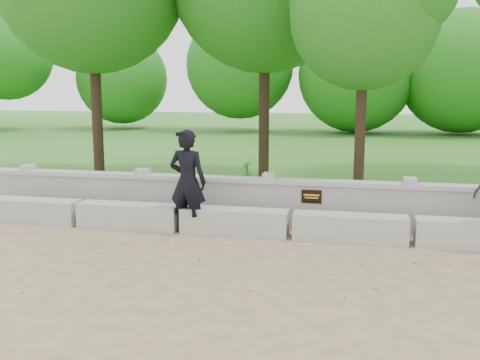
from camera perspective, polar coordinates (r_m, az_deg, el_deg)
name	(u,v)px	position (r m, az deg, el deg)	size (l,w,h in m)	color
ground	(273,273)	(7.55, 3.59, -9.92)	(80.00, 80.00, 0.00)	tan
lawn	(329,152)	(21.20, 9.48, 2.98)	(40.00, 22.00, 0.25)	#366F23
concrete_bench	(291,224)	(9.29, 5.43, -4.75)	(11.90, 0.45, 0.45)	#AEABA4
parapet_wall	(296,203)	(9.91, 5.95, -2.42)	(12.50, 0.35, 0.90)	#A3A19A
man_main	(188,182)	(9.43, -5.60, -0.18)	(0.71, 0.64, 1.85)	black
tree_near_right	(365,4)	(11.26, 13.19, 17.86)	(2.95, 2.95, 5.42)	#382619
shrub_a	(150,183)	(11.45, -9.57, -0.33)	(0.34, 0.23, 0.64)	#2F8A32
shrub_b	(226,190)	(10.84, -1.50, -1.07)	(0.29, 0.23, 0.53)	#2F8A32
shrub_d	(247,175)	(12.24, 0.73, 0.53)	(0.38, 0.34, 0.68)	#2F8A32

